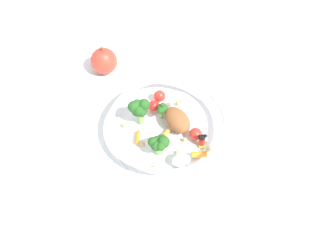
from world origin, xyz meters
TOP-DOWN VIEW (x-y plane):
  - ground_plane at (0.00, 0.00)m, footprint 2.40×2.40m
  - food_container at (-0.02, -0.01)m, footprint 0.25×0.25m
  - loose_apple at (0.23, 0.03)m, footprint 0.07×0.07m
  - folded_napkin at (-0.24, -0.18)m, footprint 0.16×0.17m

SIDE VIEW (x-z plane):
  - ground_plane at x=0.00m, z-range 0.00..0.00m
  - folded_napkin at x=-0.24m, z-range 0.00..0.01m
  - food_container at x=-0.02m, z-range -0.01..0.06m
  - loose_apple at x=0.23m, z-range -0.01..0.07m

